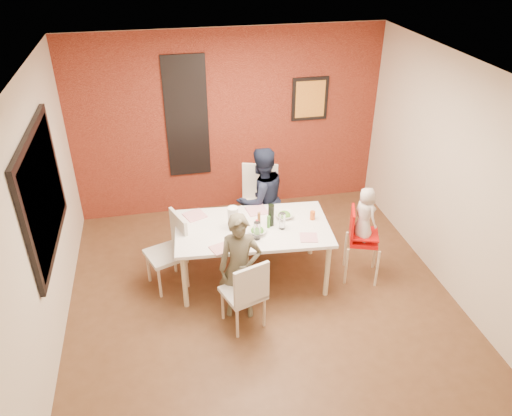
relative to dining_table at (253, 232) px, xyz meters
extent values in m
plane|color=brown|center=(0.03, -0.35, -0.69)|extent=(4.50, 4.50, 0.00)
cube|color=white|center=(0.03, -0.35, 2.01)|extent=(4.50, 4.50, 0.02)
cube|color=beige|center=(0.03, 1.90, 0.66)|extent=(4.50, 0.02, 2.70)
cube|color=beige|center=(0.03, -2.60, 0.66)|extent=(4.50, 0.02, 2.70)
cube|color=beige|center=(-2.22, -0.35, 0.66)|extent=(0.02, 4.50, 2.70)
cube|color=beige|center=(2.28, -0.35, 0.66)|extent=(0.02, 4.50, 2.70)
cube|color=maroon|center=(0.03, 1.88, 0.66)|extent=(4.50, 0.02, 2.70)
cube|color=black|center=(-2.19, -0.15, 0.86)|extent=(0.05, 1.70, 1.30)
cube|color=black|center=(-2.17, -0.15, 0.86)|extent=(0.02, 1.55, 1.15)
cube|color=silver|center=(-0.57, 1.86, 0.81)|extent=(0.55, 0.03, 1.70)
cube|color=black|center=(-0.57, 1.86, 0.81)|extent=(0.60, 0.03, 1.76)
cube|color=black|center=(1.23, 1.86, 0.96)|extent=(0.54, 0.03, 0.64)
cube|color=gold|center=(1.23, 1.84, 0.96)|extent=(0.44, 0.01, 0.54)
cube|color=white|center=(0.00, 0.00, 0.05)|extent=(1.91, 1.16, 0.04)
cylinder|color=beige|center=(-0.87, -0.36, -0.33)|extent=(0.06, 0.06, 0.72)
cylinder|color=beige|center=(-0.80, 0.49, -0.33)|extent=(0.06, 0.06, 0.72)
cylinder|color=beige|center=(0.80, -0.49, -0.33)|extent=(0.06, 0.06, 0.72)
cylinder|color=beige|center=(0.87, 0.36, -0.33)|extent=(0.06, 0.06, 0.72)
cube|color=silver|center=(-0.26, -0.76, -0.27)|extent=(0.53, 0.53, 0.05)
cube|color=silver|center=(-0.20, -0.94, -0.04)|extent=(0.40, 0.17, 0.47)
cylinder|color=#BFA88E|center=(-0.16, -0.55, -0.49)|extent=(0.03, 0.03, 0.41)
cylinder|color=#BFA88E|center=(-0.05, -0.87, -0.49)|extent=(0.03, 0.03, 0.41)
cylinder|color=#BFA88E|center=(-0.48, -0.66, -0.49)|extent=(0.03, 0.03, 0.41)
cylinder|color=#BFA88E|center=(-0.37, -0.98, -0.49)|extent=(0.03, 0.03, 0.41)
cube|color=white|center=(0.25, 0.86, -0.19)|extent=(0.61, 0.61, 0.06)
cube|color=white|center=(0.32, 1.07, 0.08)|extent=(0.48, 0.19, 0.56)
cylinder|color=tan|center=(0.00, 0.72, -0.45)|extent=(0.04, 0.04, 0.48)
cylinder|color=tan|center=(0.12, 1.11, -0.45)|extent=(0.04, 0.04, 0.48)
cylinder|color=tan|center=(0.39, 0.60, -0.45)|extent=(0.04, 0.04, 0.48)
cylinder|color=tan|center=(0.51, 0.99, -0.45)|extent=(0.04, 0.04, 0.48)
cube|color=beige|center=(-1.05, 0.09, -0.25)|extent=(0.56, 0.56, 0.05)
cube|color=beige|center=(-0.86, 0.16, 0.00)|extent=(0.19, 0.42, 0.49)
cylinder|color=beige|center=(-1.28, 0.20, -0.48)|extent=(0.04, 0.04, 0.43)
cylinder|color=beige|center=(-0.94, 0.32, -0.48)|extent=(0.04, 0.04, 0.43)
cylinder|color=beige|center=(-1.15, -0.13, -0.48)|extent=(0.04, 0.04, 0.43)
cylinder|color=beige|center=(-0.82, -0.01, -0.48)|extent=(0.04, 0.04, 0.43)
cube|color=red|center=(1.34, -0.23, -0.16)|extent=(0.42, 0.42, 0.05)
cube|color=red|center=(1.19, -0.17, 0.06)|extent=(0.14, 0.32, 0.39)
cube|color=red|center=(1.34, -0.23, -0.06)|extent=(0.42, 0.42, 0.02)
cylinder|color=beige|center=(1.45, -0.46, -0.44)|extent=(0.03, 0.03, 0.51)
cylinder|color=beige|center=(1.10, -0.34, -0.44)|extent=(0.03, 0.03, 0.51)
cylinder|color=beige|center=(1.57, -0.11, -0.44)|extent=(0.03, 0.03, 0.51)
cylinder|color=beige|center=(1.22, 0.01, -0.44)|extent=(0.03, 0.03, 0.51)
imported|color=brown|center=(-0.26, -0.60, -0.05)|extent=(0.53, 0.40, 1.30)
imported|color=black|center=(0.25, 0.70, 0.03)|extent=(0.85, 0.76, 1.45)
imported|color=beige|center=(1.32, -0.23, 0.21)|extent=(0.31, 0.39, 0.69)
cube|color=silver|center=(-0.44, -0.38, 0.07)|extent=(0.25, 0.25, 0.01)
cube|color=white|center=(0.13, 0.35, 0.07)|extent=(0.27, 0.27, 0.01)
cube|color=white|center=(0.59, -0.36, 0.07)|extent=(0.24, 0.24, 0.01)
cube|color=white|center=(-0.65, 0.39, 0.07)|extent=(0.31, 0.31, 0.01)
imported|color=white|center=(0.03, -0.13, 0.10)|extent=(0.28, 0.28, 0.05)
imported|color=white|center=(0.43, 0.14, 0.10)|extent=(0.24, 0.24, 0.06)
cylinder|color=black|center=(0.22, -0.01, 0.21)|extent=(0.07, 0.07, 0.28)
cylinder|color=silver|center=(0.00, -0.26, 0.18)|extent=(0.08, 0.08, 0.22)
cylinder|color=white|center=(0.33, -0.11, 0.17)|extent=(0.07, 0.07, 0.21)
cylinder|color=white|center=(-0.23, 0.02, 0.21)|extent=(0.13, 0.13, 0.28)
cylinder|color=red|center=(0.04, -0.05, 0.13)|extent=(0.03, 0.03, 0.12)
cylinder|color=#3B7D29|center=(0.18, -0.05, 0.15)|extent=(0.04, 0.04, 0.16)
cylinder|color=brown|center=(0.09, 0.06, 0.14)|extent=(0.04, 0.04, 0.15)
cylinder|color=#D65917|center=(0.75, 0.02, 0.12)|extent=(0.06, 0.06, 0.11)
camera|label=1|loc=(-0.98, -4.90, 3.28)|focal=35.00mm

